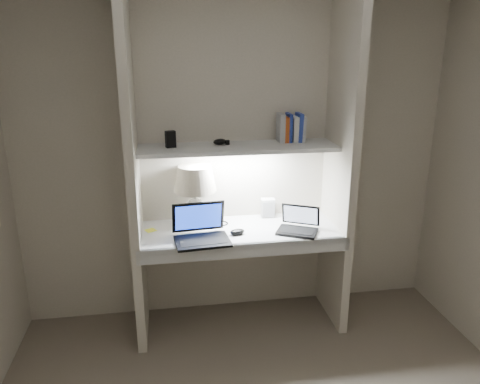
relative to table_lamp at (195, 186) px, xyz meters
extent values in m
cube|color=beige|center=(0.31, 0.15, 0.18)|extent=(3.20, 0.01, 2.50)
cube|color=beige|center=(-0.42, -0.13, 0.18)|extent=(0.06, 0.55, 2.50)
cube|color=beige|center=(1.04, -0.13, 0.18)|extent=(0.06, 0.55, 2.50)
cube|color=white|center=(0.31, -0.13, -0.32)|extent=(1.40, 0.55, 0.04)
cube|color=silver|center=(0.31, -0.39, -0.35)|extent=(1.46, 0.03, 0.10)
cube|color=silver|center=(0.31, -0.03, 0.28)|extent=(1.40, 0.36, 0.03)
cube|color=white|center=(0.31, -0.03, 0.25)|extent=(0.60, 0.04, 0.02)
cylinder|color=white|center=(0.00, 0.00, -0.29)|extent=(0.11, 0.11, 0.02)
ellipsoid|color=white|center=(0.00, 0.00, -0.19)|extent=(0.15, 0.15, 0.19)
cylinder|color=white|center=(0.00, 0.00, -0.08)|extent=(0.02, 0.02, 0.08)
sphere|color=#FFD899|center=(0.00, 0.00, 0.00)|extent=(0.05, 0.05, 0.05)
cube|color=black|center=(0.02, -0.33, -0.30)|extent=(0.39, 0.29, 0.02)
cube|color=black|center=(0.02, -0.33, -0.29)|extent=(0.32, 0.20, 0.00)
cube|color=black|center=(0.00, -0.17, -0.17)|extent=(0.37, 0.10, 0.23)
cube|color=blue|center=(0.01, -0.18, -0.17)|extent=(0.32, 0.08, 0.19)
cube|color=black|center=(0.70, -0.26, -0.30)|extent=(0.33, 0.29, 0.02)
cube|color=black|center=(0.70, -0.26, -0.29)|extent=(0.27, 0.23, 0.00)
cube|color=black|center=(0.75, -0.16, -0.21)|extent=(0.27, 0.17, 0.16)
cube|color=silver|center=(0.75, -0.17, -0.21)|extent=(0.23, 0.15, 0.13)
cube|color=silver|center=(0.56, 0.09, -0.23)|extent=(0.11, 0.08, 0.14)
ellipsoid|color=black|center=(0.27, -0.22, -0.29)|extent=(0.12, 0.10, 0.04)
torus|color=black|center=(0.19, -0.01, -0.30)|extent=(0.12, 0.12, 0.01)
cube|color=#FAFF35|center=(-0.33, -0.05, -0.30)|extent=(0.10, 0.10, 0.00)
cube|color=beige|center=(0.80, 0.06, 0.38)|extent=(0.03, 0.14, 0.18)
cube|color=#2A41A9|center=(0.77, 0.06, 0.39)|extent=(0.04, 0.14, 0.21)
cube|color=silver|center=(0.74, 0.06, 0.38)|extent=(0.04, 0.14, 0.18)
cube|color=navy|center=(0.70, 0.06, 0.39)|extent=(0.02, 0.14, 0.21)
cube|color=#C6511B|center=(0.67, 0.06, 0.38)|extent=(0.03, 0.14, 0.18)
cube|color=#ADABB0|center=(0.64, 0.06, 0.39)|extent=(0.04, 0.14, 0.21)
cube|color=black|center=(-0.16, -0.01, 0.35)|extent=(0.08, 0.06, 0.11)
ellipsoid|color=black|center=(0.19, 0.01, 0.31)|extent=(0.12, 0.10, 0.04)
camera|label=1|loc=(-0.19, -3.23, 0.98)|focal=35.00mm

